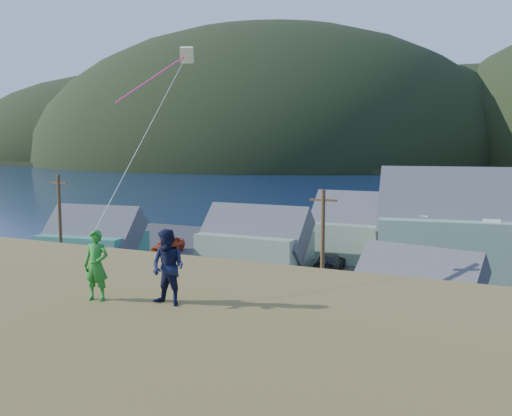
{
  "coord_description": "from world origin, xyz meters",
  "views": [
    {
      "loc": [
        10.14,
        -28.76,
        10.98
      ],
      "look_at": [
        1.89,
        -11.37,
        8.8
      ],
      "focal_mm": 40.0,
      "sensor_mm": 36.0,
      "label": 1
    }
  ],
  "objects_px": {
    "wharf": "(377,230)",
    "kite_flyer_green": "(96,265)",
    "shed_palegreen_far": "(374,230)",
    "shed_white": "(417,291)",
    "shed_palegreen_near": "(255,241)",
    "shed_teal": "(93,240)",
    "kite_flyer_navy": "(168,267)"
  },
  "relations": [
    {
      "from": "wharf",
      "to": "kite_flyer_green",
      "type": "height_order",
      "value": "kite_flyer_green"
    },
    {
      "from": "wharf",
      "to": "kite_flyer_green",
      "type": "relative_size",
      "value": 15.15
    },
    {
      "from": "shed_palegreen_far",
      "to": "kite_flyer_green",
      "type": "relative_size",
      "value": 6.82
    },
    {
      "from": "shed_white",
      "to": "kite_flyer_green",
      "type": "height_order",
      "value": "kite_flyer_green"
    },
    {
      "from": "wharf",
      "to": "shed_white",
      "type": "relative_size",
      "value": 3.18
    },
    {
      "from": "wharf",
      "to": "shed_palegreen_far",
      "type": "bearing_deg",
      "value": -77.81
    },
    {
      "from": "shed_palegreen_near",
      "to": "shed_teal",
      "type": "bearing_deg",
      "value": -158.38
    },
    {
      "from": "kite_flyer_green",
      "to": "kite_flyer_navy",
      "type": "xyz_separation_m",
      "value": [
        1.8,
        0.4,
        0.04
      ]
    },
    {
      "from": "shed_palegreen_near",
      "to": "shed_white",
      "type": "xyz_separation_m",
      "value": [
        15.49,
        -10.05,
        -0.32
      ]
    },
    {
      "from": "shed_teal",
      "to": "shed_palegreen_far",
      "type": "height_order",
      "value": "shed_palegreen_far"
    },
    {
      "from": "shed_teal",
      "to": "shed_palegreen_near",
      "type": "relative_size",
      "value": 0.98
    },
    {
      "from": "shed_teal",
      "to": "shed_white",
      "type": "height_order",
      "value": "shed_teal"
    },
    {
      "from": "shed_palegreen_near",
      "to": "shed_palegreen_far",
      "type": "xyz_separation_m",
      "value": [
        8.47,
        7.98,
        0.42
      ]
    },
    {
      "from": "shed_palegreen_near",
      "to": "kite_flyer_green",
      "type": "xyz_separation_m",
      "value": [
        11.75,
        -33.59,
        5.49
      ]
    },
    {
      "from": "wharf",
      "to": "shed_white",
      "type": "xyz_separation_m",
      "value": [
        10.62,
        -34.67,
        1.8
      ]
    },
    {
      "from": "shed_teal",
      "to": "kite_flyer_green",
      "type": "relative_size",
      "value": 5.34
    },
    {
      "from": "wharf",
      "to": "shed_palegreen_far",
      "type": "relative_size",
      "value": 2.22
    },
    {
      "from": "kite_flyer_navy",
      "to": "shed_teal",
      "type": "bearing_deg",
      "value": 137.55
    },
    {
      "from": "shed_white",
      "to": "shed_palegreen_far",
      "type": "bearing_deg",
      "value": 123.61
    },
    {
      "from": "wharf",
      "to": "kite_flyer_navy",
      "type": "xyz_separation_m",
      "value": [
        8.67,
        -57.81,
        7.65
      ]
    },
    {
      "from": "shed_palegreen_near",
      "to": "shed_palegreen_far",
      "type": "bearing_deg",
      "value": 43.33
    },
    {
      "from": "kite_flyer_green",
      "to": "shed_white",
      "type": "bearing_deg",
      "value": 69.37
    },
    {
      "from": "shed_teal",
      "to": "shed_white",
      "type": "bearing_deg",
      "value": -17.09
    },
    {
      "from": "kite_flyer_navy",
      "to": "shed_palegreen_far",
      "type": "bearing_deg",
      "value": 100.58
    },
    {
      "from": "shed_palegreen_far",
      "to": "shed_palegreen_near",
      "type": "bearing_deg",
      "value": -135.94
    },
    {
      "from": "kite_flyer_green",
      "to": "kite_flyer_navy",
      "type": "relative_size",
      "value": 0.96
    },
    {
      "from": "wharf",
      "to": "shed_white",
      "type": "height_order",
      "value": "shed_white"
    },
    {
      "from": "shed_white",
      "to": "kite_flyer_green",
      "type": "bearing_deg",
      "value": -86.71
    },
    {
      "from": "shed_palegreen_near",
      "to": "shed_white",
      "type": "distance_m",
      "value": 18.47
    },
    {
      "from": "shed_white",
      "to": "shed_teal",
      "type": "bearing_deg",
      "value": -177.01
    },
    {
      "from": "kite_flyer_green",
      "to": "shed_palegreen_near",
      "type": "bearing_deg",
      "value": 97.69
    },
    {
      "from": "shed_teal",
      "to": "shed_white",
      "type": "distance_m",
      "value": 29.27
    }
  ]
}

